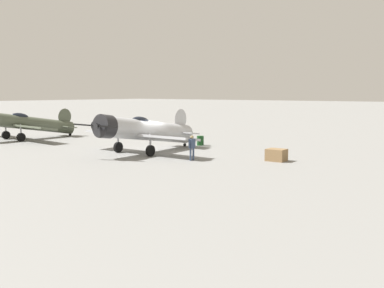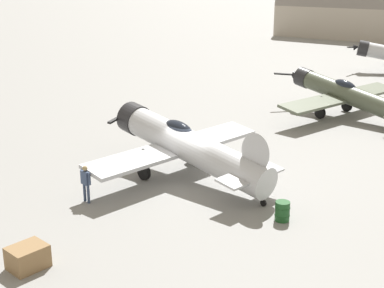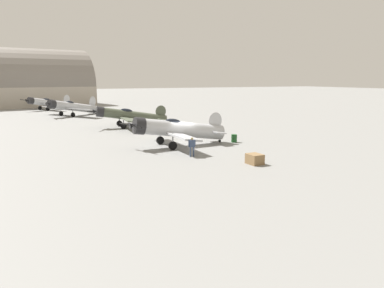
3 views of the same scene
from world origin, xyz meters
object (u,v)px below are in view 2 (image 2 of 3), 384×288
airplane_foreground (185,144)px  fuel_drum (282,211)px  equipment_crate (28,257)px  ground_crew_mechanic (86,180)px  airplane_mid_apron (349,96)px

airplane_foreground → fuel_drum: size_ratio=12.86×
equipment_crate → fuel_drum: bearing=157.5°
airplane_foreground → fuel_drum: airplane_foreground is taller
airplane_foreground → ground_crew_mechanic: (5.12, -0.79, -0.66)m
airplane_foreground → airplane_mid_apron: 15.63m
airplane_mid_apron → airplane_foreground: bearing=95.5°
airplane_mid_apron → equipment_crate: size_ratio=8.95×
airplane_foreground → equipment_crate: airplane_foreground is taller
airplane_mid_apron → equipment_crate: 25.44m
airplane_mid_apron → fuel_drum: (16.15, 6.55, -1.17)m
ground_crew_mechanic → equipment_crate: size_ratio=1.31×
ground_crew_mechanic → fuel_drum: bearing=-55.9°
airplane_foreground → equipment_crate: (9.64, 2.47, -1.27)m
ground_crew_mechanic → fuel_drum: (-4.60, 7.02, -0.60)m
airplane_mid_apron → fuel_drum: bearing=116.4°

